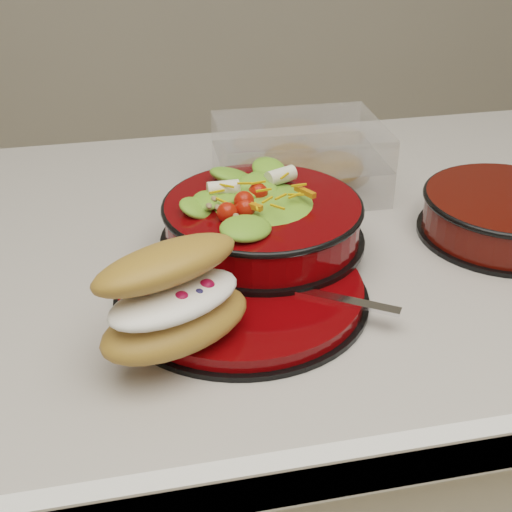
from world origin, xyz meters
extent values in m
cube|color=white|center=(0.00, 0.00, 0.43)|extent=(1.16, 0.66, 0.86)
cube|color=#BCB5AC|center=(0.00, 0.00, 0.88)|extent=(1.24, 0.74, 0.04)
cube|color=white|center=(0.00, -0.36, 0.88)|extent=(1.24, 0.02, 0.05)
cylinder|color=black|center=(-0.14, -0.13, 0.90)|extent=(0.27, 0.27, 0.01)
cylinder|color=#5E0304|center=(-0.14, -0.13, 0.91)|extent=(0.26, 0.26, 0.01)
torus|color=black|center=(-0.13, -0.14, 0.92)|extent=(0.15, 0.15, 0.01)
cylinder|color=black|center=(-0.10, -0.04, 0.92)|extent=(0.24, 0.24, 0.01)
cylinder|color=#5E0304|center=(-0.10, -0.04, 0.95)|extent=(0.22, 0.22, 0.04)
torus|color=black|center=(-0.10, -0.04, 0.97)|extent=(0.23, 0.23, 0.01)
ellipsoid|color=#538A26|center=(-0.10, -0.04, 0.96)|extent=(0.19, 0.19, 0.08)
sphere|color=red|center=(-0.05, -0.04, 1.01)|extent=(0.02, 0.02, 0.02)
sphere|color=red|center=(-0.10, 0.00, 1.01)|extent=(0.02, 0.02, 0.02)
sphere|color=red|center=(-0.15, -0.04, 1.01)|extent=(0.02, 0.02, 0.02)
sphere|color=red|center=(-0.10, -0.09, 1.01)|extent=(0.02, 0.02, 0.02)
cylinder|color=silver|center=(-0.07, 0.00, 1.01)|extent=(0.04, 0.04, 0.02)
cylinder|color=silver|center=(-0.14, -0.02, 1.01)|extent=(0.04, 0.03, 0.02)
cube|color=orange|center=(-0.12, -0.07, 1.01)|extent=(0.03, 0.03, 0.01)
cube|color=orange|center=(-0.05, -0.05, 1.01)|extent=(0.03, 0.02, 0.01)
ellipsoid|color=#B67A37|center=(-0.22, -0.21, 0.94)|extent=(0.17, 0.14, 0.04)
ellipsoid|color=white|center=(-0.22, -0.21, 0.97)|extent=(0.15, 0.12, 0.02)
ellipsoid|color=#B67A37|center=(-0.22, -0.19, 0.99)|extent=(0.16, 0.13, 0.04)
sphere|color=#A40B29|center=(-0.24, -0.21, 0.97)|extent=(0.02, 0.02, 0.02)
sphere|color=#A40B29|center=(-0.21, -0.22, 0.97)|extent=(0.02, 0.02, 0.02)
sphere|color=#A40B29|center=(-0.19, -0.21, 0.97)|extent=(0.02, 0.02, 0.02)
sphere|color=#A40B29|center=(-0.23, -0.20, 0.97)|extent=(0.02, 0.02, 0.02)
sphere|color=#191947|center=(-0.23, -0.21, 0.97)|extent=(0.01, 0.01, 0.01)
sphere|color=#191947|center=(-0.21, -0.21, 0.97)|extent=(0.01, 0.01, 0.01)
sphere|color=#191947|center=(-0.22, -0.22, 0.97)|extent=(0.01, 0.01, 0.01)
sphere|color=#191947|center=(-0.20, -0.22, 0.97)|extent=(0.01, 0.01, 0.01)
sphere|color=#191947|center=(-0.24, -0.22, 0.97)|extent=(0.01, 0.01, 0.01)
sphere|color=#191947|center=(-0.20, -0.20, 0.97)|extent=(0.01, 0.01, 0.01)
cube|color=silver|center=(-0.06, -0.18, 0.92)|extent=(0.12, 0.09, 0.00)
cube|color=silver|center=(-0.13, -0.13, 0.92)|extent=(0.05, 0.04, 0.00)
cube|color=white|center=(-0.01, 0.12, 0.93)|extent=(0.23, 0.17, 0.05)
cube|color=white|center=(-0.01, 0.12, 0.97)|extent=(0.23, 0.17, 0.04)
ellipsoid|color=#B67A37|center=(-0.06, 0.12, 0.93)|extent=(0.08, 0.07, 0.04)
ellipsoid|color=#B67A37|center=(0.04, 0.12, 0.93)|extent=(0.08, 0.07, 0.04)
ellipsoid|color=#B67A37|center=(-0.01, 0.17, 0.93)|extent=(0.08, 0.07, 0.04)
ellipsoid|color=#B67A37|center=(-0.01, 0.08, 0.93)|extent=(0.08, 0.07, 0.04)
cylinder|color=black|center=(0.20, -0.05, 0.90)|extent=(0.21, 0.21, 0.01)
cylinder|color=#420904|center=(0.20, -0.05, 0.93)|extent=(0.20, 0.20, 0.05)
torus|color=black|center=(0.20, -0.05, 0.95)|extent=(0.20, 0.20, 0.01)
camera|label=1|loc=(-0.26, -0.75, 1.33)|focal=50.00mm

